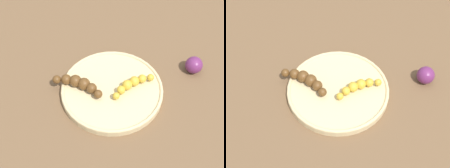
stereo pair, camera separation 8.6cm
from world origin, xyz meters
The scene contains 5 objects.
ground_plane centered at (0.00, 0.00, 0.00)m, with size 2.40×2.40×0.00m, color brown.
fruit_bowl centered at (0.00, 0.00, 0.01)m, with size 0.29×0.29×0.02m.
banana_overripe centered at (-0.02, 0.09, 0.04)m, with size 0.06×0.15×0.03m.
banana_spotted centered at (0.02, -0.05, 0.03)m, with size 0.11×0.10×0.03m.
plum_purple centered at (0.15, -0.21, 0.03)m, with size 0.05×0.05×0.05m, color #662659.
Camera 2 is at (-0.49, -0.23, 0.71)m, focal length 49.43 mm.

